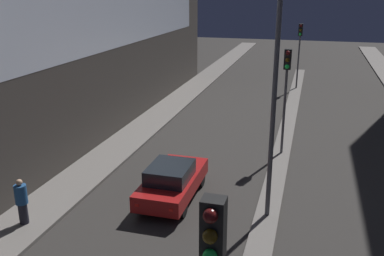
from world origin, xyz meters
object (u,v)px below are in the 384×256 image
traffic_light_far (300,42)px  street_lamp (277,48)px  car_left_lane (172,181)px  pedestrian_on_left_sidewalk (22,201)px  traffic_light_mid (286,79)px

traffic_light_far → street_lamp: size_ratio=0.55×
street_lamp → car_left_lane: bearing=172.7°
car_left_lane → pedestrian_on_left_sidewalk: 5.26m
traffic_light_mid → street_lamp: size_ratio=0.55×
traffic_light_far → street_lamp: bearing=-90.0°
traffic_light_far → car_left_lane: traffic_light_far is taller
traffic_light_mid → pedestrian_on_left_sidewalk: traffic_light_mid is taller
traffic_light_far → car_left_lane: (-3.61, -19.96, -2.97)m
car_left_lane → street_lamp: bearing=-7.3°
street_lamp → car_left_lane: street_lamp is taller
traffic_light_far → street_lamp: (0.00, -20.42, 2.15)m
traffic_light_far → car_left_lane: size_ratio=1.20×
traffic_light_mid → pedestrian_on_left_sidewalk: bearing=-131.3°
traffic_light_mid → car_left_lane: bearing=-122.8°
car_left_lane → pedestrian_on_left_sidewalk: bearing=-142.1°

